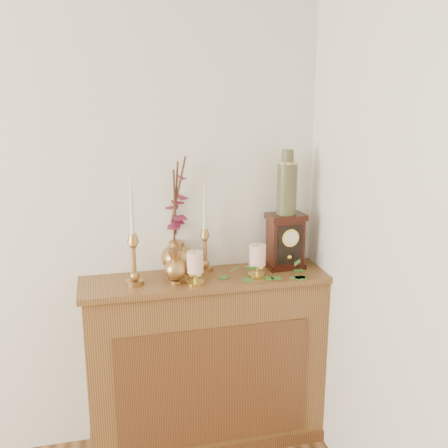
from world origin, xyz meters
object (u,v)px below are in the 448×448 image
object	(u,v)px
candlestick_center	(205,243)
ceramic_vase	(287,186)
bud_vase	(175,267)
ginger_jar	(177,219)
candlestick_left	(133,251)
mantel_clock	(285,242)

from	to	relation	value
candlestick_center	ceramic_vase	xyz separation A→B (m)	(0.41, -0.04, 0.28)
bud_vase	ceramic_vase	size ratio (longest dim) A/B	0.52
bud_vase	ginger_jar	world-z (taller)	ginger_jar
candlestick_left	bud_vase	bearing A→B (deg)	-11.32
candlestick_center	ceramic_vase	size ratio (longest dim) A/B	1.38
ginger_jar	mantel_clock	size ratio (longest dim) A/B	2.08
ginger_jar	mantel_clock	bearing A→B (deg)	-11.70
candlestick_center	mantel_clock	bearing A→B (deg)	-6.18
candlestick_left	mantel_clock	xyz separation A→B (m)	(0.78, 0.07, -0.03)
ceramic_vase	bud_vase	bearing A→B (deg)	-169.67
mantel_clock	ginger_jar	bearing A→B (deg)	165.19
bud_vase	mantel_clock	world-z (taller)	mantel_clock
candlestick_center	candlestick_left	bearing A→B (deg)	-163.02
ginger_jar	mantel_clock	xyz separation A→B (m)	(0.54, -0.11, -0.13)
candlestick_left	mantel_clock	distance (m)	0.78
candlestick_left	ceramic_vase	bearing A→B (deg)	5.07
candlestick_left	bud_vase	size ratio (longest dim) A/B	3.01
bud_vase	ceramic_vase	bearing A→B (deg)	10.33
ceramic_vase	ginger_jar	bearing A→B (deg)	168.56
candlestick_left	bud_vase	distance (m)	0.21
mantel_clock	bud_vase	bearing A→B (deg)	-173.03
candlestick_center	mantel_clock	xyz separation A→B (m)	(0.41, -0.04, -0.01)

